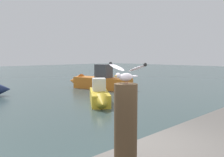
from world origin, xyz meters
TOP-DOWN VIEW (x-y plane):
  - mooring_post at (-0.69, -0.59)m, footprint 0.30×0.30m
  - seagull at (-0.69, -0.59)m, footprint 0.39×0.67m
  - boat_orange at (10.01, 12.13)m, footprint 2.61×5.84m
  - boat_yellow at (5.91, 7.22)m, footprint 3.26×3.80m

SIDE VIEW (x-z plane):
  - boat_yellow at x=5.91m, z-range -0.28..1.13m
  - boat_orange at x=10.01m, z-range -0.44..1.62m
  - mooring_post at x=-0.69m, z-range 1.15..2.27m
  - seagull at x=-0.69m, z-range 2.26..2.54m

